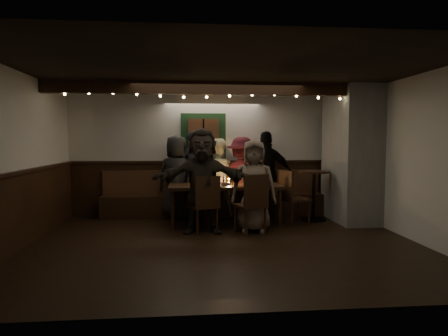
{
  "coord_description": "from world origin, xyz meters",
  "views": [
    {
      "loc": [
        -0.56,
        -6.03,
        1.6
      ],
      "look_at": [
        0.16,
        1.6,
        1.05
      ],
      "focal_mm": 32.0,
      "sensor_mm": 36.0,
      "label": 1
    }
  ],
  "objects": [
    {
      "name": "person_d",
      "position": [
        0.57,
        2.07,
        0.83
      ],
      "size": [
        1.22,
        0.97,
        1.65
      ],
      "primitive_type": "imported",
      "rotation": [
        0.0,
        0.0,
        2.75
      ],
      "color": "#411119",
      "rests_on": "ground"
    },
    {
      "name": "chair_near_right",
      "position": [
        0.55,
        0.53,
        0.58
      ],
      "size": [
        0.6,
        0.6,
        1.02
      ],
      "color": "black",
      "rests_on": "ground"
    },
    {
      "name": "person_b",
      "position": [
        -0.41,
        2.02,
        0.89
      ],
      "size": [
        0.67,
        0.45,
        1.78
      ],
      "primitive_type": "imported",
      "rotation": [
        0.0,
        0.0,
        3.18
      ],
      "color": "black",
      "rests_on": "ground"
    },
    {
      "name": "chair_end",
      "position": [
        1.39,
        1.27,
        0.57
      ],
      "size": [
        0.58,
        0.58,
        1.02
      ],
      "color": "black",
      "rests_on": "ground"
    },
    {
      "name": "person_f",
      "position": [
        -0.29,
        0.72,
        0.9
      ],
      "size": [
        1.7,
        0.65,
        1.8
      ],
      "primitive_type": "imported",
      "rotation": [
        0.0,
        0.0,
        -0.07
      ],
      "color": "black",
      "rests_on": "ground"
    },
    {
      "name": "person_c",
      "position": [
        0.06,
        2.15,
        0.81
      ],
      "size": [
        0.88,
        0.74,
        1.62
      ],
      "primitive_type": "imported",
      "rotation": [
        0.0,
        0.0,
        3.32
      ],
      "color": "beige",
      "rests_on": "ground"
    },
    {
      "name": "high_top",
      "position": [
        1.95,
        1.61,
        0.62
      ],
      "size": [
        0.62,
        0.62,
        0.98
      ],
      "color": "black",
      "rests_on": "ground"
    },
    {
      "name": "dining_table",
      "position": [
        0.16,
        1.4,
        0.69
      ],
      "size": [
        2.1,
        0.9,
        0.91
      ],
      "color": "black",
      "rests_on": "ground"
    },
    {
      "name": "person_e",
      "position": [
        1.09,
        2.02,
        0.88
      ],
      "size": [
        1.09,
        0.6,
        1.77
      ],
      "primitive_type": "imported",
      "rotation": [
        0.0,
        0.0,
        2.97
      ],
      "color": "black",
      "rests_on": "ground"
    },
    {
      "name": "person_a",
      "position": [
        -0.76,
        2.05,
        0.84
      ],
      "size": [
        0.95,
        0.76,
        1.68
      ],
      "primitive_type": "imported",
      "rotation": [
        0.0,
        0.0,
        2.84
      ],
      "color": "black",
      "rests_on": "ground"
    },
    {
      "name": "chair_near_left",
      "position": [
        -0.24,
        0.67,
        0.55
      ],
      "size": [
        0.57,
        0.57,
        0.98
      ],
      "color": "black",
      "rests_on": "ground"
    },
    {
      "name": "person_g",
      "position": [
        0.59,
        0.73,
        0.8
      ],
      "size": [
        0.84,
        0.6,
        1.6
      ],
      "primitive_type": "imported",
      "rotation": [
        0.0,
        0.0,
        -0.12
      ],
      "color": "#705C4F",
      "rests_on": "ground"
    },
    {
      "name": "room",
      "position": [
        1.07,
        1.42,
        1.07
      ],
      "size": [
        6.02,
        5.01,
        2.62
      ],
      "color": "black",
      "rests_on": "ground"
    }
  ]
}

